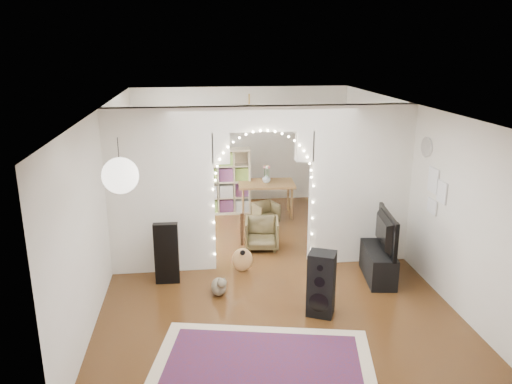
{
  "coord_description": "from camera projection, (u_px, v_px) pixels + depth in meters",
  "views": [
    {
      "loc": [
        -1.08,
        -7.79,
        3.62
      ],
      "look_at": [
        -0.07,
        0.3,
        1.2
      ],
      "focal_mm": 35.0,
      "sensor_mm": 36.0,
      "label": 1
    }
  ],
  "objects": [
    {
      "name": "wall_back",
      "position": [
        241.0,
        145.0,
        11.76
      ],
      "size": [
        5.0,
        0.02,
        2.7
      ],
      "primitive_type": "cube",
      "color": "silver",
      "rests_on": "floor"
    },
    {
      "name": "dining_chair_left",
      "position": [
        262.0,
        234.0,
        9.17
      ],
      "size": [
        0.67,
        0.69,
        0.56
      ],
      "primitive_type": "imported",
      "rotation": [
        0.0,
        0.0,
        -0.12
      ],
      "color": "#4E4327",
      "rests_on": "floor"
    },
    {
      "name": "area_rug",
      "position": [
        262.0,
        372.0,
        5.72
      ],
      "size": [
        2.92,
        2.41,
        0.02
      ],
      "primitive_type": "cube",
      "rotation": [
        0.0,
        0.0,
        -0.2
      ],
      "color": "maroon",
      "rests_on": "floor"
    },
    {
      "name": "divider_wall",
      "position": [
        263.0,
        184.0,
        8.17
      ],
      "size": [
        5.0,
        0.2,
        2.7
      ],
      "color": "silver",
      "rests_on": "floor"
    },
    {
      "name": "bookcase",
      "position": [
        218.0,
        181.0,
        10.98
      ],
      "size": [
        1.43,
        0.41,
        1.46
      ],
      "primitive_type": "cube",
      "rotation": [
        0.0,
        0.0,
        -0.04
      ],
      "color": "beige",
      "rests_on": "floor"
    },
    {
      "name": "tabby_cat",
      "position": [
        219.0,
        286.0,
        7.47
      ],
      "size": [
        0.31,
        0.53,
        0.35
      ],
      "rotation": [
        0.0,
        0.0,
        0.28
      ],
      "color": "brown",
      "rests_on": "floor"
    },
    {
      "name": "paper_lantern",
      "position": [
        120.0,
        176.0,
        5.42
      ],
      "size": [
        0.4,
        0.4,
        0.4
      ],
      "primitive_type": "sphere",
      "color": "white",
      "rests_on": "ceiling"
    },
    {
      "name": "window",
      "position": [
        123.0,
        160.0,
        9.57
      ],
      "size": [
        0.04,
        1.2,
        1.4
      ],
      "primitive_type": "cube",
      "color": "white",
      "rests_on": "wall_left"
    },
    {
      "name": "dining_chair_right",
      "position": [
        266.0,
        213.0,
        10.5
      ],
      "size": [
        0.61,
        0.62,
        0.44
      ],
      "primitive_type": "imported",
      "rotation": [
        0.0,
        0.0,
        0.38
      ],
      "color": "#4E4327",
      "rests_on": "floor"
    },
    {
      "name": "media_console",
      "position": [
        378.0,
        264.0,
        7.97
      ],
      "size": [
        0.53,
        1.04,
        0.5
      ],
      "primitive_type": "cube",
      "rotation": [
        0.0,
        0.0,
        -0.13
      ],
      "color": "black",
      "rests_on": "floor"
    },
    {
      "name": "ceiling_fan",
      "position": [
        249.0,
        109.0,
        9.79
      ],
      "size": [
        1.1,
        1.1,
        0.3
      ],
      "primitive_type": null,
      "color": "#AD8739",
      "rests_on": "ceiling"
    },
    {
      "name": "picture_frames",
      "position": [
        435.0,
        192.0,
        7.49
      ],
      "size": [
        0.02,
        0.5,
        0.7
      ],
      "primitive_type": null,
      "color": "white",
      "rests_on": "wall_right"
    },
    {
      "name": "floor_speaker",
      "position": [
        321.0,
        284.0,
        6.85
      ],
      "size": [
        0.45,
        0.43,
        0.92
      ],
      "rotation": [
        0.0,
        0.0,
        -0.42
      ],
      "color": "black",
      "rests_on": "floor"
    },
    {
      "name": "flower_vase",
      "position": [
        266.0,
        178.0,
        10.75
      ],
      "size": [
        0.19,
        0.19,
        0.19
      ],
      "primitive_type": "imported",
      "rotation": [
        0.0,
        0.0,
        -0.06
      ],
      "color": "white",
      "rests_on": "dining_table"
    },
    {
      "name": "guitar_case",
      "position": [
        167.0,
        253.0,
        7.77
      ],
      "size": [
        0.38,
        0.13,
        0.99
      ],
      "primitive_type": "cube",
      "rotation": [
        0.0,
        0.0,
        -0.02
      ],
      "color": "black",
      "rests_on": "floor"
    },
    {
      "name": "dining_table",
      "position": [
        266.0,
        186.0,
        10.8
      ],
      "size": [
        1.25,
        0.87,
        0.76
      ],
      "rotation": [
        0.0,
        0.0,
        -0.06
      ],
      "color": "brown",
      "rests_on": "floor"
    },
    {
      "name": "wall_left",
      "position": [
        107.0,
        194.0,
        7.89
      ],
      "size": [
        0.02,
        7.5,
        2.7
      ],
      "primitive_type": "cube",
      "color": "silver",
      "rests_on": "floor"
    },
    {
      "name": "acoustic_guitar",
      "position": [
        242.0,
        250.0,
        8.18
      ],
      "size": [
        0.36,
        0.21,
        0.86
      ],
      "rotation": [
        0.0,
        0.0,
        0.28
      ],
      "color": "tan",
      "rests_on": "floor"
    },
    {
      "name": "tv",
      "position": [
        381.0,
        231.0,
        7.82
      ],
      "size": [
        0.28,
        1.08,
        0.62
      ],
      "primitive_type": "imported",
      "rotation": [
        0.0,
        0.0,
        1.44
      ],
      "color": "black",
      "rests_on": "media_console"
    },
    {
      "name": "ceiling",
      "position": [
        263.0,
        106.0,
        7.8
      ],
      "size": [
        5.0,
        7.5,
        0.02
      ],
      "primitive_type": "cube",
      "color": "white",
      "rests_on": "wall_back"
    },
    {
      "name": "wall_front",
      "position": [
        318.0,
        300.0,
        4.62
      ],
      "size": [
        5.0,
        0.02,
        2.7
      ],
      "primitive_type": "cube",
      "color": "silver",
      "rests_on": "floor"
    },
    {
      "name": "wall_right",
      "position": [
        408.0,
        183.0,
        8.48
      ],
      "size": [
        0.02,
        7.5,
        2.7
      ],
      "primitive_type": "cube",
      "color": "silver",
      "rests_on": "floor"
    },
    {
      "name": "fairy_lights",
      "position": [
        264.0,
        179.0,
        8.01
      ],
      "size": [
        1.64,
        0.04,
        1.6
      ],
      "primitive_type": null,
      "color": "#FFEABF",
      "rests_on": "divider_wall"
    },
    {
      "name": "floor",
      "position": [
        262.0,
        264.0,
        8.57
      ],
      "size": [
        7.5,
        7.5,
        0.0
      ],
      "primitive_type": "plane",
      "color": "black",
      "rests_on": "ground"
    },
    {
      "name": "wall_clock",
      "position": [
        427.0,
        147.0,
        7.7
      ],
      "size": [
        0.03,
        0.31,
        0.31
      ],
      "primitive_type": "cylinder",
      "rotation": [
        0.0,
        1.57,
        0.0
      ],
      "color": "white",
      "rests_on": "wall_right"
    }
  ]
}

